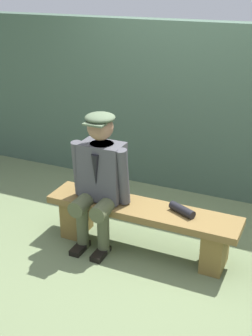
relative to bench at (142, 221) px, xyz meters
name	(u,v)px	position (x,y,z in m)	size (l,w,h in m)	color
ground_plane	(141,248)	(0.00, 0.00, -0.29)	(30.00, 30.00, 0.00)	#5F6F4A
bench	(142,221)	(0.00, 0.00, 0.00)	(1.78, 0.38, 0.43)	brown
seated_man	(100,176)	(0.39, 0.05, 0.39)	(0.57, 0.52, 1.26)	#434348
rolled_magazine	(182,210)	(-0.36, -0.03, 0.18)	(0.07, 0.07, 0.26)	black
stadium_wall	(192,110)	(0.00, -1.43, 0.66)	(12.00, 0.24, 1.90)	#3C5344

